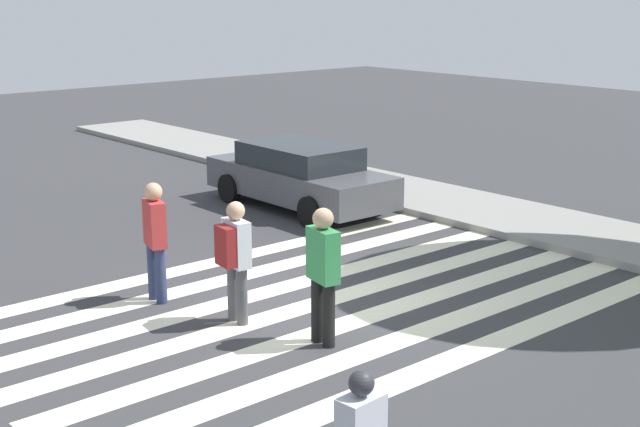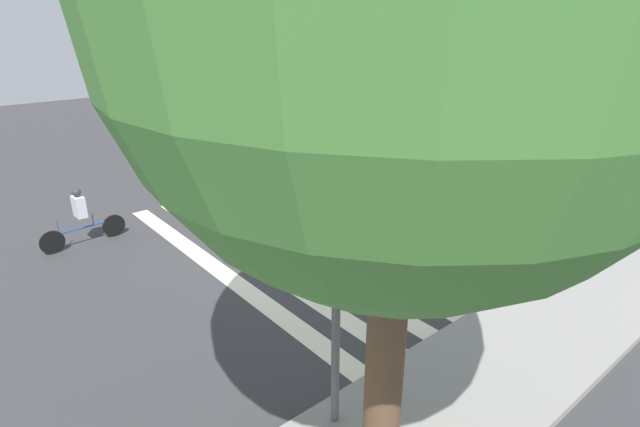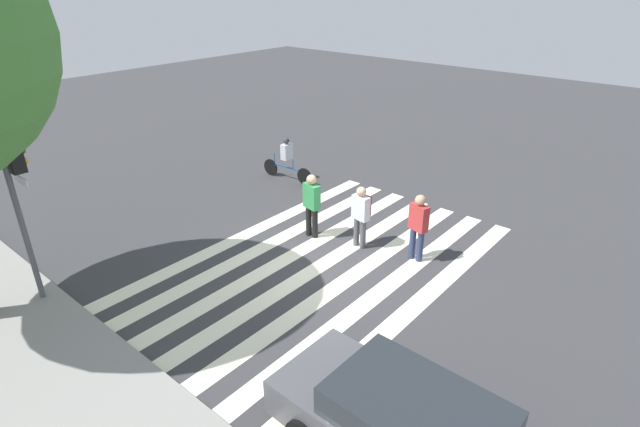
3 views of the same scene
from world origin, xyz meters
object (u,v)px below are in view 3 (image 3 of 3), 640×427
(traffic_light, at_px, (17,182))
(pedestrian_child_with_backpack, at_px, (418,224))
(pedestrian_adult_tall_backpack, at_px, (361,212))
(cyclist_mid_street, at_px, (287,157))
(pedestrian_adult_blue_shirt, at_px, (312,202))

(traffic_light, relative_size, pedestrian_child_with_backpack, 2.26)
(pedestrian_adult_tall_backpack, height_order, cyclist_mid_street, pedestrian_adult_tall_backpack)
(traffic_light, xyz_separation_m, pedestrian_child_with_backpack, (-5.50, -6.98, -1.86))
(pedestrian_child_with_backpack, xyz_separation_m, pedestrian_adult_blue_shirt, (2.91, 0.78, 0.02))
(traffic_light, distance_m, pedestrian_adult_tall_backpack, 7.95)
(pedestrian_child_with_backpack, bearing_deg, pedestrian_adult_tall_backpack, 28.30)
(traffic_light, bearing_deg, pedestrian_adult_tall_backpack, -120.91)
(pedestrian_child_with_backpack, bearing_deg, pedestrian_adult_blue_shirt, 30.35)
(traffic_light, height_order, pedestrian_child_with_backpack, traffic_light)
(pedestrian_adult_blue_shirt, bearing_deg, traffic_light, 78.73)
(pedestrian_adult_blue_shirt, xyz_separation_m, cyclist_mid_street, (3.49, -2.65, -0.19))
(pedestrian_child_with_backpack, distance_m, pedestrian_adult_blue_shirt, 3.01)
(pedestrian_adult_tall_backpack, bearing_deg, traffic_light, 66.51)
(traffic_light, bearing_deg, cyclist_mid_street, -84.17)
(pedestrian_adult_tall_backpack, distance_m, pedestrian_child_with_backpack, 1.57)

